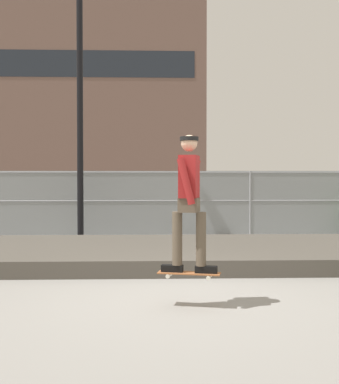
# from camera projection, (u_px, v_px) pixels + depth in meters

# --- Properties ---
(ground_plane) EXTENTS (120.00, 120.00, 0.00)m
(ground_plane) POSITION_uv_depth(u_px,v_px,m) (179.00, 301.00, 6.79)
(ground_plane) COLOR gray
(gravel_berm) EXTENTS (14.94, 3.90, 0.29)m
(gravel_berm) POSITION_uv_depth(u_px,v_px,m) (170.00, 252.00, 10.23)
(gravel_berm) COLOR #4C473F
(gravel_berm) RESTS_ON ground_plane
(skateboard) EXTENTS (0.82, 0.38, 0.07)m
(skateboard) POSITION_uv_depth(u_px,v_px,m) (189.00, 273.00, 6.49)
(skateboard) COLOR #9E5B33
(skater) EXTENTS (0.72, 0.62, 1.76)m
(skater) POSITION_uv_depth(u_px,v_px,m) (189.00, 194.00, 6.46)
(skater) COLOR black
(skater) RESTS_ON skateboard
(chain_fence) EXTENTS (23.98, 0.06, 1.85)m
(chain_fence) POSITION_uv_depth(u_px,v_px,m) (165.00, 204.00, 14.10)
(chain_fence) COLOR gray
(chain_fence) RESTS_ON ground_plane
(street_lamp) EXTENTS (0.44, 0.44, 7.73)m
(street_lamp) POSITION_uv_depth(u_px,v_px,m) (80.00, 58.00, 12.97)
(street_lamp) COLOR black
(street_lamp) RESTS_ON ground_plane
(parked_car_near) EXTENTS (4.55, 2.25, 1.66)m
(parked_car_near) POSITION_uv_depth(u_px,v_px,m) (6.00, 202.00, 16.95)
(parked_car_near) COLOR #566B4C
(parked_car_near) RESTS_ON ground_plane
(parked_car_mid) EXTENTS (4.43, 2.01, 1.66)m
(parked_car_mid) POSITION_uv_depth(u_px,v_px,m) (202.00, 202.00, 17.10)
(parked_car_mid) COLOR navy
(parked_car_mid) RESTS_ON ground_plane
(library_building) EXTENTS (28.57, 14.71, 19.95)m
(library_building) POSITION_uv_depth(u_px,v_px,m) (67.00, 101.00, 54.64)
(library_building) COLOR brown
(library_building) RESTS_ON ground_plane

